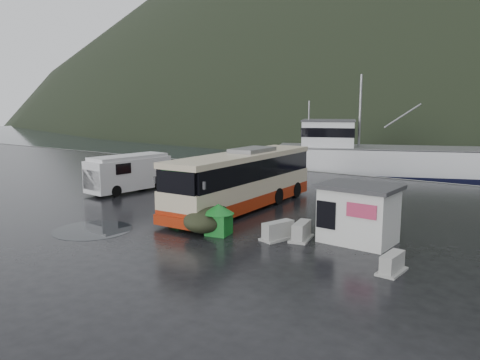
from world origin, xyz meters
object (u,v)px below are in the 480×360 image
Objects in this scene: coach_bus at (243,208)px; ticket_kiosk at (357,242)px; jersey_barrier_a at (301,240)px; jersey_barrier_b at (278,239)px; white_van at (130,191)px; waste_bin_left at (183,225)px; dome_tent at (208,231)px; fishing_trawler at (389,167)px; waste_bin_right at (219,234)px; jersey_barrier_c at (392,273)px.

coach_bus is 3.75× the size of ticket_kiosk.
jersey_barrier_b is at bearing -147.16° from jersey_barrier_a.
white_van is 4.12× the size of waste_bin_left.
jersey_barrier_b is (14.76, -4.37, 0.00)m from white_van.
jersey_barrier_b is (-3.14, -1.68, 0.00)m from ticket_kiosk.
white_van reaches higher than dome_tent.
jersey_barrier_b is at bearing 6.01° from waste_bin_left.
fishing_trawler is at bearing 99.59° from jersey_barrier_a.
jersey_barrier_a is (5.91, -3.90, 0.00)m from coach_bus.
waste_bin_left is at bearing -162.53° from ticket_kiosk.
fishing_trawler reaches higher than dome_tent.
coach_bus reaches higher than ticket_kiosk.
jersey_barrier_a is 1.06m from jersey_barrier_b.
jersey_barrier_b is (2.72, 0.92, 0.00)m from waste_bin_right.
waste_bin_right is 2.87m from jersey_barrier_b.
jersey_barrier_b is at bearing -11.93° from white_van.
jersey_barrier_c is at bearing -13.36° from jersey_barrier_b.
white_van is at bearing 156.29° from waste_bin_right.
jersey_barrier_c is (4.72, -1.91, 0.00)m from jersey_barrier_a.
dome_tent is 9.14m from jersey_barrier_c.
waste_bin_right is 1.01× the size of jersey_barrier_c.
waste_bin_right is 3.91m from jersey_barrier_a.
dome_tent is at bearing -157.36° from ticket_kiosk.
jersey_barrier_a is 1.11× the size of jersey_barrier_c.
ticket_kiosk is at bearing 14.81° from waste_bin_left.
dome_tent is 1.89× the size of jersey_barrier_a.
fishing_trawler is (-3.80, 28.39, 0.00)m from jersey_barrier_b.
coach_bus reaches higher than jersey_barrier_a.
ticket_kiosk reaches higher than waste_bin_right.
waste_bin_left is at bearing 172.23° from waste_bin_right.
ticket_kiosk reaches higher than jersey_barrier_a.
fishing_trawler reaches higher than jersey_barrier_c.
waste_bin_right is 0.49× the size of dome_tent.
white_van is at bearing 174.11° from ticket_kiosk.
waste_bin_right is at bearing -69.27° from coach_bus.
coach_bus is 9.74m from white_van.
dome_tent is 4.59m from jersey_barrier_a.
jersey_barrier_c is at bearing -11.08° from white_van.
coach_bus is 23.94m from fishing_trawler.
jersey_barrier_c is at bearing -94.38° from fishing_trawler.
jersey_barrier_b is at bearing 18.66° from waste_bin_right.
jersey_barrier_c is (5.61, -1.33, 0.00)m from jersey_barrier_b.
jersey_barrier_a is 0.06× the size of fishing_trawler.
fishing_trawler reaches higher than waste_bin_right.
coach_bus is 5.43m from dome_tent.
jersey_barrier_a is (15.65, -3.79, 0.00)m from white_van.
jersey_barrier_a reaches higher than jersey_barrier_c.
fishing_trawler is at bearing 70.05° from white_van.
waste_bin_left is 6.33m from jersey_barrier_a.
jersey_barrier_a is at bearing 10.36° from waste_bin_left.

